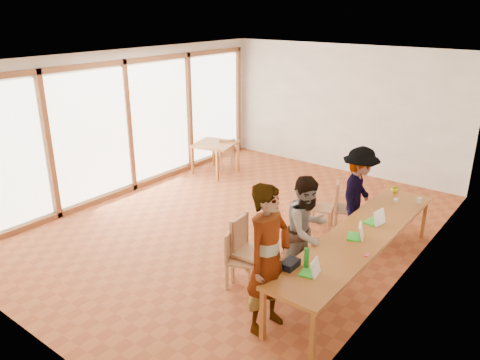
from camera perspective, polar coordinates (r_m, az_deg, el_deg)
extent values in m
plane|color=#9F4E26|center=(8.70, -0.10, -5.49)|extent=(8.00, 8.00, 0.00)
cube|color=white|center=(11.48, 12.37, 8.42)|extent=(6.00, 0.10, 3.00)
cube|color=white|center=(5.75, -25.47, -5.34)|extent=(6.00, 0.10, 3.00)
cube|color=white|center=(6.83, 20.18, -0.59)|extent=(0.10, 8.00, 3.00)
cube|color=white|center=(10.18, -13.47, 6.81)|extent=(0.10, 8.00, 3.00)
cube|color=white|center=(7.86, -0.11, 14.71)|extent=(6.00, 8.00, 0.04)
cube|color=#A65D25|center=(6.95, 14.49, -6.57)|extent=(0.80, 4.00, 0.05)
cube|color=#A65D25|center=(5.81, 2.79, -16.10)|extent=(0.06, 0.06, 0.70)
cube|color=#A65D25|center=(8.87, 17.39, -3.47)|extent=(0.06, 0.06, 0.70)
cube|color=#A65D25|center=(5.54, 8.87, -18.50)|extent=(0.06, 0.06, 0.70)
cube|color=#A65D25|center=(8.69, 21.55, -4.50)|extent=(0.06, 0.06, 0.70)
cube|color=#A65D25|center=(11.14, -3.06, 4.39)|extent=(0.90, 0.90, 0.05)
cube|color=#A65D25|center=(11.23, -5.84, 2.43)|extent=(0.05, 0.05, 0.70)
cube|color=#A65D25|center=(11.78, -3.23, 3.37)|extent=(0.05, 0.05, 0.70)
cube|color=#A65D25|center=(10.73, -2.80, 1.65)|extent=(0.05, 0.05, 0.70)
cube|color=#A65D25|center=(11.30, -0.24, 2.66)|extent=(0.05, 0.05, 0.70)
cube|color=tan|center=(6.79, 0.12, -9.72)|extent=(0.51, 0.51, 0.04)
cube|color=tan|center=(6.71, -1.35, -7.91)|extent=(0.19, 0.37, 0.41)
cube|color=tan|center=(6.84, 1.38, -8.81)|extent=(0.50, 0.50, 0.04)
cube|color=tan|center=(6.81, -0.10, -6.45)|extent=(0.09, 0.46, 0.48)
cube|color=tan|center=(8.53, 9.92, -3.35)|extent=(0.50, 0.50, 0.04)
cube|color=tan|center=(8.47, 8.82, -1.79)|extent=(0.15, 0.39, 0.42)
cube|color=tan|center=(8.45, 12.99, -3.46)|extent=(0.59, 0.59, 0.04)
cube|color=tan|center=(8.35, 11.75, -1.74)|extent=(0.22, 0.43, 0.47)
cube|color=tan|center=(11.52, -1.69, 3.20)|extent=(0.53, 0.53, 0.04)
cube|color=tan|center=(11.30, -1.56, 4.00)|extent=(0.28, 0.31, 0.40)
imported|color=gray|center=(5.69, 3.48, -9.62)|extent=(0.49, 0.72, 1.92)
imported|color=gray|center=(6.72, 8.12, -6.17)|extent=(0.75, 0.89, 1.64)
imported|color=gray|center=(8.14, 14.24, -1.71)|extent=(0.80, 1.16, 1.65)
cube|color=green|center=(5.87, 8.33, -11.07)|extent=(0.21, 0.27, 0.03)
cube|color=white|center=(5.80, 9.19, -10.51)|extent=(0.11, 0.23, 0.20)
cube|color=green|center=(6.81, 13.72, -6.72)|extent=(0.26, 0.31, 0.03)
cube|color=white|center=(6.77, 14.57, -6.09)|extent=(0.15, 0.25, 0.22)
cube|color=green|center=(7.33, 15.91, -4.90)|extent=(0.23, 0.30, 0.03)
cube|color=white|center=(7.25, 16.64, -4.41)|extent=(0.11, 0.26, 0.23)
imported|color=#C0BD10|center=(8.58, 18.37, -1.17)|extent=(0.15, 0.15, 0.09)
cylinder|color=#217A23|center=(5.90, 8.11, -9.45)|extent=(0.07, 0.07, 0.28)
cylinder|color=silver|center=(8.27, 21.01, -2.34)|extent=(0.07, 0.07, 0.09)
cylinder|color=white|center=(8.18, 18.44, -2.37)|extent=(0.08, 0.08, 0.06)
cube|color=#E44860|center=(6.40, 15.27, -8.81)|extent=(0.05, 0.10, 0.01)
cube|color=black|center=(5.94, 6.13, -10.15)|extent=(0.16, 0.26, 0.09)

